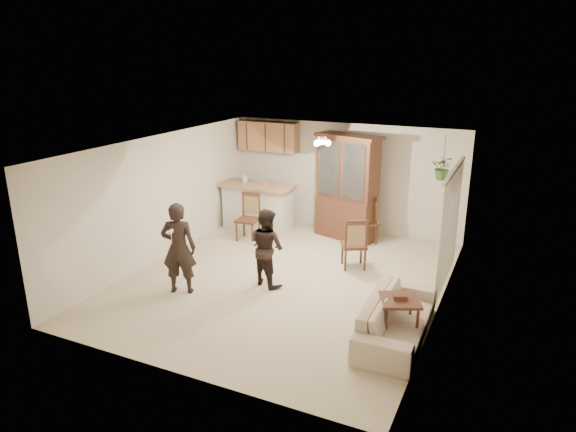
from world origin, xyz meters
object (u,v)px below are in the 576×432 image
at_px(child, 267,249).
at_px(chair_hutch_right, 354,253).
at_px(side_table, 399,317).
at_px(chair_hutch_left, 364,230).
at_px(sofa, 397,314).
at_px(chair_bar, 248,227).
at_px(adult, 178,243).
at_px(china_hutch, 347,188).

distance_m(child, chair_hutch_right, 1.86).
distance_m(side_table, chair_hutch_left, 3.93).
xyz_separation_m(child, chair_hutch_left, (0.97, 2.78, -0.38)).
distance_m(sofa, chair_bar, 4.83).
distance_m(sofa, child, 2.70).
height_order(sofa, adult, adult).
bearing_deg(chair_bar, chair_hutch_right, -14.88).
distance_m(china_hutch, chair_hutch_right, 1.92).
bearing_deg(chair_hutch_right, side_table, 94.21).
bearing_deg(adult, chair_hutch_right, -158.10).
bearing_deg(side_table, china_hutch, 119.13).
bearing_deg(china_hutch, adult, -97.50).
bearing_deg(child, chair_hutch_right, -109.88).
xyz_separation_m(side_table, chair_bar, (-4.03, 2.68, -0.02)).
bearing_deg(side_table, chair_bar, 146.38).
distance_m(chair_hutch_left, chair_hutch_right, 1.41).
bearing_deg(chair_hutch_right, sofa, 93.61).
xyz_separation_m(sofa, chair_hutch_right, (-1.38, 2.21, -0.08)).
xyz_separation_m(china_hutch, chair_hutch_left, (0.48, -0.18, -0.86)).
distance_m(chair_bar, chair_hutch_right, 2.67).
bearing_deg(child, adult, 57.23).
height_order(child, chair_bar, child).
bearing_deg(chair_hutch_left, adult, -77.25).
relative_size(china_hutch, chair_hutch_left, 2.23).
relative_size(adult, chair_hutch_right, 1.75).
xyz_separation_m(child, chair_hutch_right, (1.18, 1.39, -0.39)).
bearing_deg(side_table, sofa, -135.60).
distance_m(china_hutch, chair_hutch_left, 1.00).
height_order(sofa, child, child).
height_order(side_table, chair_hutch_left, chair_hutch_left).
distance_m(adult, chair_hutch_right, 3.39).
bearing_deg(chair_hutch_left, child, -65.83).
bearing_deg(sofa, china_hutch, 27.58).
bearing_deg(side_table, chair_hutch_left, 114.22).
relative_size(adult, chair_bar, 1.72).
bearing_deg(adult, child, -165.12).
xyz_separation_m(chair_bar, chair_hutch_right, (2.63, -0.49, -0.01)).
relative_size(child, chair_hutch_right, 1.31).
bearing_deg(chair_hutch_left, sofa, -22.80).
distance_m(child, side_table, 2.72).
bearing_deg(adult, chair_hutch_left, -142.67).
bearing_deg(china_hutch, sofa, -45.01).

